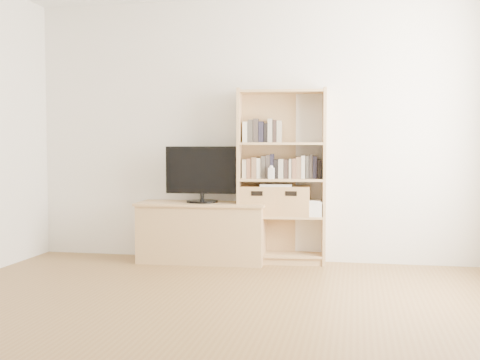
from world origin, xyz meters
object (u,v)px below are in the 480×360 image
(bookshelf, at_px, (281,176))
(basket_right, at_px, (292,201))
(laptop, at_px, (276,185))
(tv_stand, at_px, (202,233))
(baby_monitor, at_px, (271,173))
(television, at_px, (202,174))
(basket_left, at_px, (258,201))

(bookshelf, distance_m, basket_right, 0.26)
(bookshelf, height_order, laptop, bookshelf)
(basket_right, distance_m, laptop, 0.22)
(bookshelf, height_order, basket_right, bookshelf)
(tv_stand, xyz_separation_m, laptop, (0.72, 0.06, 0.48))
(tv_stand, bearing_deg, baby_monitor, -3.95)
(television, bearing_deg, bookshelf, 2.15)
(basket_left, xyz_separation_m, laptop, (0.18, 0.00, 0.15))
(television, distance_m, basket_left, 0.61)
(television, height_order, basket_left, television)
(basket_left, relative_size, basket_right, 1.00)
(tv_stand, relative_size, television, 1.72)
(bookshelf, distance_m, baby_monitor, 0.14)
(baby_monitor, height_order, basket_right, baby_monitor)
(tv_stand, distance_m, bookshelf, 0.96)
(baby_monitor, bearing_deg, tv_stand, -176.56)
(tv_stand, distance_m, baby_monitor, 0.91)
(television, relative_size, laptop, 2.35)
(tv_stand, height_order, basket_left, basket_left)
(basket_right, bearing_deg, television, -176.84)
(basket_left, bearing_deg, baby_monitor, -33.60)
(bookshelf, xyz_separation_m, basket_left, (-0.22, -0.03, -0.24))
(bookshelf, distance_m, basket_left, 0.33)
(tv_stand, relative_size, bookshelf, 0.73)
(baby_monitor, distance_m, basket_right, 0.35)
(baby_monitor, height_order, laptop, baby_monitor)
(television, relative_size, basket_right, 2.08)
(television, bearing_deg, tv_stand, -3.75)
(bookshelf, bearing_deg, basket_left, -178.81)
(tv_stand, xyz_separation_m, television, (-0.00, 0.00, 0.59))
(television, relative_size, basket_left, 2.09)
(bookshelf, height_order, baby_monitor, bookshelf)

